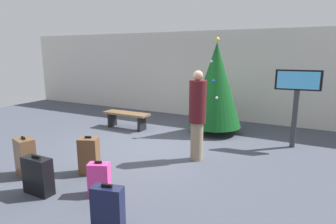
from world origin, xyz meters
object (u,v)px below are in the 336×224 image
at_px(suitcase_1, 108,211).
at_px(suitcase_3, 38,176).
at_px(holiday_tree, 216,85).
at_px(suitcase_2, 25,157).
at_px(suitcase_4, 89,156).
at_px(suitcase_0, 99,179).
at_px(waiting_bench, 127,117).
at_px(traveller_0, 197,114).
at_px(flight_info_kiosk, 297,93).

distance_m(suitcase_1, suitcase_3, 1.69).
height_order(holiday_tree, suitcase_2, holiday_tree).
bearing_deg(suitcase_4, suitcase_0, -37.65).
bearing_deg(suitcase_1, suitcase_2, 164.74).
bearing_deg(holiday_tree, suitcase_1, -86.56).
height_order(suitcase_0, suitcase_1, suitcase_1).
height_order(holiday_tree, waiting_bench, holiday_tree).
xyz_separation_m(suitcase_1, suitcase_4, (-1.50, 1.29, 0.02)).
distance_m(waiting_bench, suitcase_1, 5.04).
bearing_deg(suitcase_4, waiting_bench, 113.17).
xyz_separation_m(waiting_bench, suitcase_4, (1.25, -2.92, -0.02)).
bearing_deg(traveller_0, suitcase_0, -110.95).
bearing_deg(flight_info_kiosk, suitcase_0, -122.90).
xyz_separation_m(traveller_0, suitcase_1, (-0.02, -2.85, -0.67)).
relative_size(suitcase_0, suitcase_1, 0.83).
distance_m(suitcase_2, suitcase_3, 0.87).
bearing_deg(suitcase_3, suitcase_0, 26.33).
bearing_deg(traveller_0, holiday_tree, 98.56).
relative_size(holiday_tree, flight_info_kiosk, 1.42).
xyz_separation_m(holiday_tree, flight_info_kiosk, (2.05, -0.31, -0.05)).
xyz_separation_m(suitcase_1, suitcase_3, (-1.67, 0.31, -0.02)).
relative_size(flight_info_kiosk, suitcase_0, 3.28).
distance_m(suitcase_2, suitcase_4, 1.14).
relative_size(waiting_bench, suitcase_3, 2.21).
height_order(traveller_0, suitcase_4, traveller_0).
xyz_separation_m(traveller_0, suitcase_4, (-1.52, -1.56, -0.65)).
height_order(suitcase_1, suitcase_3, suitcase_1).
height_order(waiting_bench, suitcase_3, suitcase_3).
height_order(waiting_bench, traveller_0, traveller_0).
bearing_deg(traveller_0, suitcase_3, -123.51).
relative_size(waiting_bench, traveller_0, 0.76).
relative_size(waiting_bench, suitcase_0, 2.54).
bearing_deg(traveller_0, suitcase_1, -90.40).
height_order(holiday_tree, suitcase_4, holiday_tree).
relative_size(traveller_0, suitcase_1, 2.77).
distance_m(holiday_tree, waiting_bench, 2.75).
relative_size(flight_info_kiosk, waiting_bench, 1.29).
height_order(suitcase_1, suitcase_2, suitcase_2).
xyz_separation_m(suitcase_3, suitcase_4, (0.16, 0.99, 0.04)).
xyz_separation_m(waiting_bench, traveller_0, (2.77, -1.36, 0.63)).
xyz_separation_m(holiday_tree, suitcase_0, (-0.49, -4.23, -1.09)).
distance_m(waiting_bench, suitcase_4, 3.18).
distance_m(suitcase_0, suitcase_3, 0.98).
bearing_deg(flight_info_kiosk, suitcase_3, -128.09).
height_order(waiting_bench, suitcase_1, suitcase_1).
xyz_separation_m(holiday_tree, suitcase_3, (-1.37, -4.66, -1.05)).
bearing_deg(suitcase_3, traveller_0, 56.49).
xyz_separation_m(suitcase_1, suitcase_2, (-2.46, 0.67, 0.03)).
relative_size(waiting_bench, suitcase_1, 2.11).
distance_m(suitcase_0, suitcase_4, 0.91).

